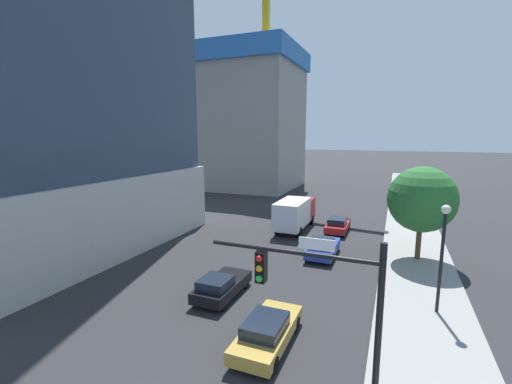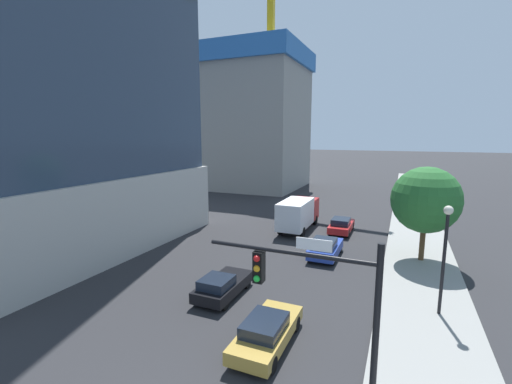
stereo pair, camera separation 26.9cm
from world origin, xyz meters
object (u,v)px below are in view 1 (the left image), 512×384
car_black (221,286)px  box_truck (295,212)px  street_lamp (443,243)px  car_blue (323,247)px  car_gold (267,331)px  car_red (338,225)px  street_tree (422,199)px  traffic_light_pole (320,294)px  construction_building (250,112)px

car_black → box_truck: size_ratio=0.59×
street_lamp → car_blue: 9.72m
car_gold → box_truck: size_ratio=0.66×
car_blue → street_lamp: bearing=-40.8°
car_red → car_gold: bearing=-90.0°
street_tree → box_truck: bearing=156.5°
car_black → box_truck: 14.87m
traffic_light_pole → box_truck: size_ratio=0.84×
construction_building → car_black: construction_building is taller
construction_building → car_blue: bearing=-58.0°
street_tree → car_gold: (-6.46, -13.56, -3.79)m
street_lamp → car_black: size_ratio=1.34×
construction_building → traffic_light_pole: size_ratio=5.09×
construction_building → car_gold: 47.12m
car_black → traffic_light_pole: bearing=-41.8°
construction_building → car_black: 42.79m
street_lamp → street_tree: (-0.52, 7.87, 0.71)m
traffic_light_pole → box_truck: bearing=107.8°
street_lamp → car_gold: street_lamp is taller
street_lamp → street_tree: bearing=93.8°
car_blue → box_truck: 7.54m
car_gold → street_tree: bearing=64.5°
street_lamp → street_tree: size_ratio=0.82×
box_truck → car_blue: bearing=-58.2°
street_lamp → car_red: street_lamp is taller
construction_building → car_red: bearing=-50.8°
car_red → construction_building: bearing=129.2°
street_tree → box_truck: 11.68m
car_black → car_gold: car_gold is taller
street_tree → car_blue: size_ratio=1.61×
traffic_light_pole → car_gold: (-2.73, 2.72, -3.42)m
box_truck → car_red: bearing=8.9°
box_truck → car_gold: bearing=-77.7°
car_red → car_black: bearing=-104.3°
construction_building → car_blue: 37.18m
car_blue → car_gold: 11.72m
construction_building → car_black: (14.73, -38.33, -12.02)m
box_truck → traffic_light_pole: bearing=-72.2°
car_gold → construction_building: bearing=114.2°
construction_building → traffic_light_pole: bearing=-64.2°
street_lamp → car_blue: (-6.99, 6.04, -3.03)m
car_black → car_red: bearing=75.7°
car_black → box_truck: box_truck is taller
street_lamp → car_gold: bearing=-140.9°
car_blue → box_truck: size_ratio=0.60×
traffic_light_pole → car_red: (-2.73, 21.42, -3.40)m
traffic_light_pole → street_lamp: bearing=63.1°
street_tree → street_lamp: bearing=-86.2°
street_tree → car_black: street_tree is taller
traffic_light_pole → car_red: bearing=97.3°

